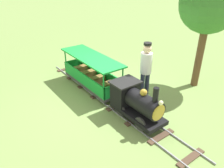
# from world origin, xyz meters

# --- Properties ---
(ground_plane) EXTENTS (60.00, 60.00, 0.00)m
(ground_plane) POSITION_xyz_m (0.00, 0.00, 0.00)
(ground_plane) COLOR #75934C
(track) EXTENTS (0.71, 6.05, 0.04)m
(track) POSITION_xyz_m (0.00, 0.19, 0.02)
(track) COLOR gray
(track) RESTS_ON ground_plane
(locomotive) EXTENTS (0.67, 1.45, 1.06)m
(locomotive) POSITION_xyz_m (0.00, 1.23, 0.48)
(locomotive) COLOR black
(locomotive) RESTS_ON ground_plane
(passenger_car) EXTENTS (0.77, 2.35, 0.97)m
(passenger_car) POSITION_xyz_m (0.00, -0.71, 0.42)
(passenger_car) COLOR #3F3F3F
(passenger_car) RESTS_ON ground_plane
(conductor_person) EXTENTS (0.30, 0.30, 1.62)m
(conductor_person) POSITION_xyz_m (-0.80, 0.70, 0.96)
(conductor_person) COLOR #282D47
(conductor_person) RESTS_ON ground_plane
(oak_tree_near) EXTENTS (1.61, 1.61, 3.23)m
(oak_tree_near) POSITION_xyz_m (-2.68, 1.03, 2.40)
(oak_tree_near) COLOR brown
(oak_tree_near) RESTS_ON ground_plane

